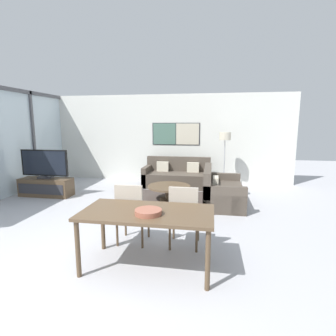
# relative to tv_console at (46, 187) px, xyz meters

# --- Properties ---
(ground_plane) EXTENTS (24.00, 24.00, 0.00)m
(ground_plane) POSITION_rel_tv_console_xyz_m (2.67, -3.66, -0.23)
(ground_plane) COLOR #B2B2B7
(wall_back) EXTENTS (8.20, 0.09, 2.80)m
(wall_back) POSITION_rel_tv_console_xyz_m (2.68, 2.37, 1.17)
(wall_back) COLOR silver
(wall_back) RESTS_ON ground_plane
(area_rug) EXTENTS (2.27, 1.85, 0.01)m
(area_rug) POSITION_rel_tv_console_xyz_m (3.24, 0.16, -0.23)
(area_rug) COLOR #473D38
(area_rug) RESTS_ON ground_plane
(tv_console) EXTENTS (1.35, 0.48, 0.47)m
(tv_console) POSITION_rel_tv_console_xyz_m (0.00, 0.00, 0.00)
(tv_console) COLOR brown
(tv_console) RESTS_ON ground_plane
(television) EXTENTS (1.29, 0.20, 0.75)m
(television) POSITION_rel_tv_console_xyz_m (-0.00, 0.00, 0.61)
(television) COLOR #2D2D33
(television) RESTS_ON tv_console
(sofa_main) EXTENTS (1.98, 0.90, 0.86)m
(sofa_main) POSITION_rel_tv_console_xyz_m (3.24, 1.68, 0.04)
(sofa_main) COLOR #51473D
(sofa_main) RESTS_ON ground_plane
(sofa_side) EXTENTS (0.90, 1.62, 0.86)m
(sofa_side) POSITION_rel_tv_console_xyz_m (4.47, 0.06, 0.04)
(sofa_side) COLOR #51473D
(sofa_side) RESTS_ON ground_plane
(coffee_table) EXTENTS (1.06, 1.06, 0.36)m
(coffee_table) POSITION_rel_tv_console_xyz_m (3.24, 0.16, 0.04)
(coffee_table) COLOR brown
(coffee_table) RESTS_ON ground_plane
(dining_table) EXTENTS (1.70, 0.87, 0.77)m
(dining_table) POSITION_rel_tv_console_xyz_m (3.47, -2.92, 0.46)
(dining_table) COLOR brown
(dining_table) RESTS_ON ground_plane
(dining_chair_left) EXTENTS (0.46, 0.46, 0.98)m
(dining_chair_left) POSITION_rel_tv_console_xyz_m (3.06, -2.31, 0.30)
(dining_chair_left) COLOR #B2A899
(dining_chair_left) RESTS_ON ground_plane
(dining_chair_centre) EXTENTS (0.46, 0.46, 0.98)m
(dining_chair_centre) POSITION_rel_tv_console_xyz_m (3.88, -2.31, 0.30)
(dining_chair_centre) COLOR #B2A899
(dining_chair_centre) RESTS_ON ground_plane
(fruit_bowl) EXTENTS (0.34, 0.34, 0.06)m
(fruit_bowl) POSITION_rel_tv_console_xyz_m (3.52, -3.04, 0.57)
(fruit_bowl) COLOR #995642
(fruit_bowl) RESTS_ON dining_table
(floor_lamp) EXTENTS (0.33, 0.33, 1.63)m
(floor_lamp) POSITION_rel_tv_console_xyz_m (4.63, 1.69, 1.15)
(floor_lamp) COLOR #2D2D33
(floor_lamp) RESTS_ON ground_plane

